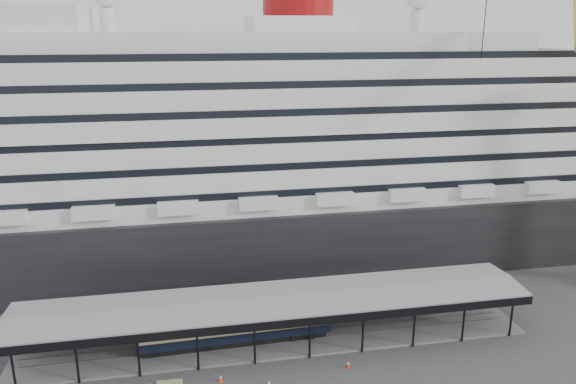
% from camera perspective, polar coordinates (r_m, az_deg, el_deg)
% --- Properties ---
extents(ground, '(200.00, 200.00, 0.00)m').
position_cam_1_polar(ground, '(60.37, -0.40, -17.20)').
color(ground, '#39393C').
rests_on(ground, ground).
extents(cruise_ship, '(130.00, 30.00, 43.90)m').
position_cam_1_polar(cruise_ship, '(83.36, -4.42, 5.92)').
color(cruise_ship, black).
rests_on(cruise_ship, ground).
extents(platform_canopy, '(56.00, 9.18, 5.30)m').
position_cam_1_polar(platform_canopy, '(63.34, -1.25, -12.96)').
color(platform_canopy, slate).
rests_on(platform_canopy, ground).
extents(pullman_carriage, '(20.86, 3.32, 20.41)m').
position_cam_1_polar(pullman_carriage, '(62.79, -5.37, -13.18)').
color(pullman_carriage, black).
rests_on(pullman_carriage, ground).
extents(traffic_cone_left, '(0.47, 0.47, 0.77)m').
position_cam_1_polar(traffic_cone_left, '(58.25, -6.85, -18.27)').
color(traffic_cone_left, '#F24B0D').
rests_on(traffic_cone_left, ground).
extents(traffic_cone_mid, '(0.40, 0.40, 0.75)m').
position_cam_1_polar(traffic_cone_mid, '(57.24, -1.94, -18.85)').
color(traffic_cone_mid, '#E54E0C').
rests_on(traffic_cone_mid, ground).
extents(traffic_cone_right, '(0.52, 0.52, 0.79)m').
position_cam_1_polar(traffic_cone_right, '(60.14, 6.15, -17.00)').
color(traffic_cone_right, red).
rests_on(traffic_cone_right, ground).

